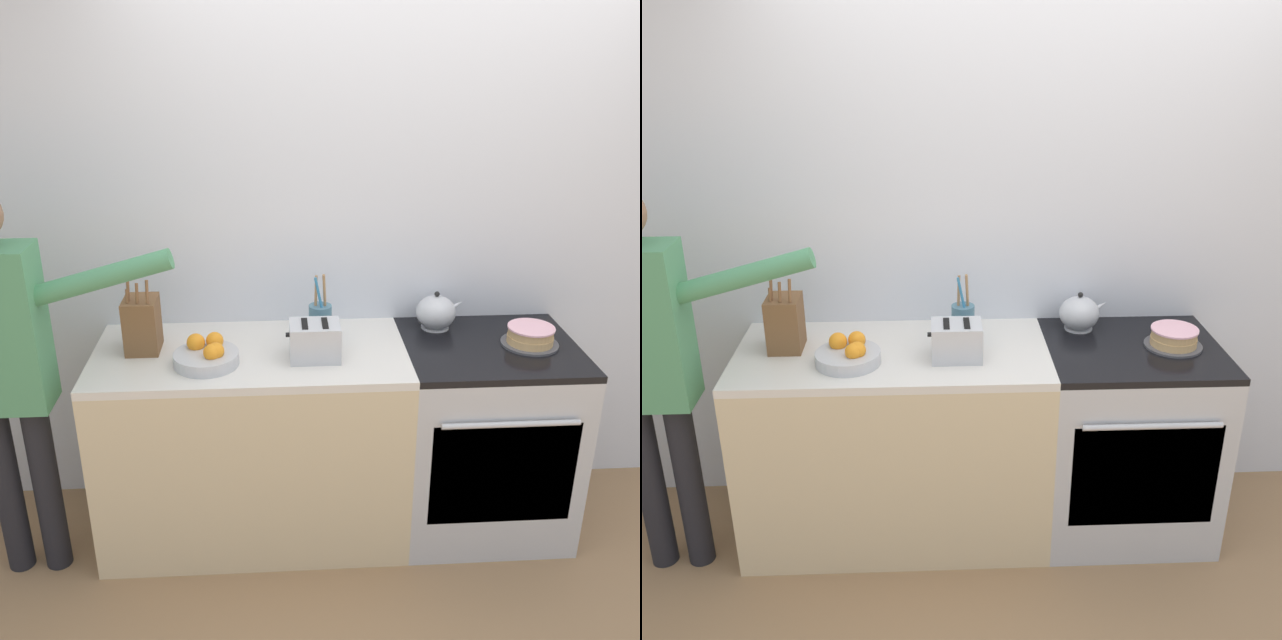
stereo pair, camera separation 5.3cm
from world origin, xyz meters
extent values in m
plane|color=#93704C|center=(0.00, 0.00, 0.00)|extent=(16.00, 16.00, 0.00)
cube|color=silver|center=(0.00, 0.68, 1.30)|extent=(8.00, 0.04, 2.60)
cube|color=beige|center=(-0.71, 0.33, 0.43)|extent=(1.33, 0.66, 0.87)
cube|color=silver|center=(-0.71, 0.33, 0.88)|extent=(1.33, 0.66, 0.03)
cube|color=#B7BABF|center=(0.33, 0.33, 0.44)|extent=(0.75, 0.66, 0.87)
cube|color=black|center=(0.33, 0.01, 0.46)|extent=(0.61, 0.01, 0.48)
cylinder|color=#B7BABF|center=(0.33, -0.02, 0.71)|extent=(0.56, 0.02, 0.02)
cube|color=black|center=(0.33, 0.33, 0.89)|extent=(0.75, 0.66, 0.03)
cylinder|color=#4C4C51|center=(0.50, 0.32, 0.91)|extent=(0.25, 0.25, 0.01)
cylinder|color=tan|center=(0.50, 0.32, 0.93)|extent=(0.20, 0.20, 0.03)
cylinder|color=tan|center=(0.50, 0.32, 0.96)|extent=(0.19, 0.19, 0.03)
cylinder|color=#EFB2C1|center=(0.50, 0.32, 0.98)|extent=(0.20, 0.20, 0.01)
cylinder|color=#B7BABF|center=(0.13, 0.53, 0.91)|extent=(0.13, 0.13, 0.01)
ellipsoid|color=#B7BABF|center=(0.13, 0.53, 0.98)|extent=(0.18, 0.18, 0.15)
cone|color=#B7BABF|center=(0.21, 0.53, 1.01)|extent=(0.09, 0.04, 0.08)
sphere|color=black|center=(0.13, 0.53, 1.07)|extent=(0.02, 0.02, 0.02)
cube|color=brown|center=(-1.16, 0.37, 1.02)|extent=(0.14, 0.17, 0.23)
cylinder|color=brown|center=(-1.20, 0.33, 1.16)|extent=(0.01, 0.03, 0.06)
cylinder|color=brown|center=(-1.16, 0.33, 1.17)|extent=(0.01, 0.04, 0.08)
cylinder|color=brown|center=(-1.11, 0.33, 1.18)|extent=(0.01, 0.04, 0.10)
cylinder|color=brown|center=(-1.20, 0.37, 1.18)|extent=(0.01, 0.04, 0.10)
cylinder|color=#477084|center=(-0.40, 0.45, 0.98)|extent=(0.10, 0.10, 0.15)
cylinder|color=teal|center=(-0.40, 0.43, 1.07)|extent=(0.06, 0.01, 0.24)
cylinder|color=#A37A51|center=(-0.42, 0.45, 1.07)|extent=(0.02, 0.04, 0.23)
cylinder|color=#A37A51|center=(-0.38, 0.44, 1.08)|extent=(0.03, 0.06, 0.25)
cylinder|color=#B7BABF|center=(-0.88, 0.22, 0.93)|extent=(0.27, 0.27, 0.05)
sphere|color=orange|center=(-0.85, 0.18, 0.97)|extent=(0.07, 0.07, 0.07)
sphere|color=orange|center=(-0.85, 0.29, 0.97)|extent=(0.07, 0.07, 0.07)
sphere|color=orange|center=(-0.93, 0.27, 0.97)|extent=(0.08, 0.08, 0.08)
sphere|color=orange|center=(-0.84, 0.19, 0.97)|extent=(0.07, 0.07, 0.07)
cube|color=#B7BABF|center=(-0.44, 0.25, 0.98)|extent=(0.21, 0.16, 0.15)
cube|color=black|center=(-0.48, 0.25, 1.06)|extent=(0.02, 0.11, 0.00)
cube|color=black|center=(-0.39, 0.25, 1.06)|extent=(0.02, 0.11, 0.00)
cube|color=black|center=(-0.55, 0.25, 1.01)|extent=(0.02, 0.02, 0.01)
cylinder|color=black|center=(-1.73, 0.12, 0.40)|extent=(0.11, 0.11, 0.79)
cylinder|color=black|center=(-1.57, 0.12, 0.40)|extent=(0.11, 0.11, 0.79)
cylinder|color=#4C8E60|center=(-1.24, 0.12, 1.32)|extent=(0.56, 0.08, 0.22)
camera|label=1|loc=(-0.59, -2.42, 2.20)|focal=40.00mm
camera|label=2|loc=(-0.53, -2.42, 2.20)|focal=40.00mm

